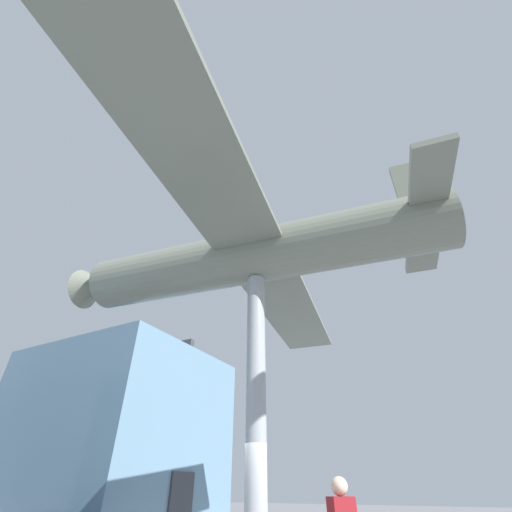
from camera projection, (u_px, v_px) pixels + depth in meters
The scene contains 3 objects.
glass_pavilion_right at pixel (116, 432), 21.04m from camera, with size 9.77×11.03×9.48m.
support_pylon_central at pixel (256, 398), 8.84m from camera, with size 0.53×0.53×7.09m.
suspended_airplane at pixel (251, 257), 11.39m from camera, with size 18.27×13.52×3.37m.
Camera 1 is at (-8.30, -4.36, 1.61)m, focal length 24.00 mm.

